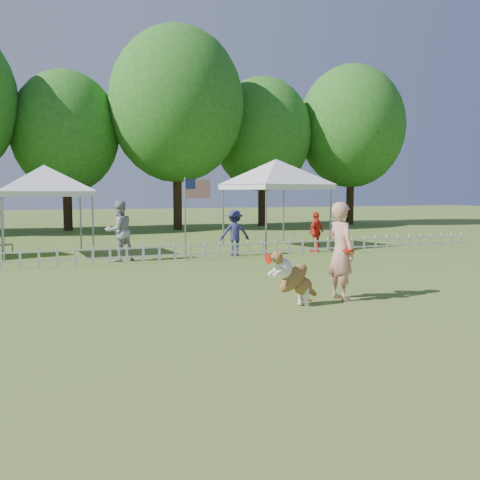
{
  "coord_description": "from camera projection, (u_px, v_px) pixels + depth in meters",
  "views": [
    {
      "loc": [
        -4.89,
        -9.23,
        2.19
      ],
      "look_at": [
        -0.51,
        2.0,
        1.1
      ],
      "focal_mm": 40.0,
      "sensor_mm": 36.0,
      "label": 1
    }
  ],
  "objects": [
    {
      "name": "tree_center_right",
      "position": [
        177.0,
        120.0,
        30.54
      ],
      "size": [
        7.6,
        7.6,
        12.6
      ],
      "primitive_type": null,
      "color": "#245C1A",
      "rests_on": "ground"
    },
    {
      "name": "canopy_tent_left",
      "position": [
        45.0,
        212.0,
        18.06
      ],
      "size": [
        3.1,
        3.1,
        3.02
      ],
      "primitive_type": null,
      "rotation": [
        0.0,
        0.0,
        0.06
      ],
      "color": "white",
      "rests_on": "ground"
    },
    {
      "name": "tree_far_right",
      "position": [
        351.0,
        139.0,
        35.4
      ],
      "size": [
        7.0,
        7.0,
        11.4
      ],
      "primitive_type": null,
      "color": "#245C1A",
      "rests_on": "ground"
    },
    {
      "name": "flag_pole",
      "position": [
        185.0,
        219.0,
        17.19
      ],
      "size": [
        1.01,
        0.35,
        2.65
      ],
      "primitive_type": null,
      "rotation": [
        0.0,
        0.0,
        0.25
      ],
      "color": "gray",
      "rests_on": "ground"
    },
    {
      "name": "canopy_tent_right",
      "position": [
        276.0,
        205.0,
        20.83
      ],
      "size": [
        3.82,
        3.82,
        3.37
      ],
      "primitive_type": null,
      "rotation": [
        0.0,
        0.0,
        0.19
      ],
      "color": "white",
      "rests_on": "ground"
    },
    {
      "name": "tree_center_left",
      "position": [
        66.0,
        143.0,
        29.89
      ],
      "size": [
        6.0,
        6.0,
        9.8
      ],
      "primitive_type": null,
      "color": "#245C1A",
      "rests_on": "ground"
    },
    {
      "name": "ground",
      "position": [
        301.0,
        303.0,
        10.53
      ],
      "size": [
        120.0,
        120.0,
        0.0
      ],
      "primitive_type": "plane",
      "color": "#436720",
      "rests_on": "ground"
    },
    {
      "name": "handler",
      "position": [
        341.0,
        251.0,
        10.79
      ],
      "size": [
        0.52,
        0.75,
        1.99
      ],
      "primitive_type": "imported",
      "rotation": [
        0.0,
        0.0,
        1.63
      ],
      "color": "tan",
      "rests_on": "ground"
    },
    {
      "name": "spectator_b",
      "position": [
        235.0,
        233.0,
        18.3
      ],
      "size": [
        1.11,
        0.77,
        1.57
      ],
      "primitive_type": "imported",
      "rotation": [
        0.0,
        0.0,
        2.94
      ],
      "color": "navy",
      "rests_on": "ground"
    },
    {
      "name": "picket_fence",
      "position": [
        198.0,
        251.0,
        17.0
      ],
      "size": [
        22.0,
        0.08,
        0.6
      ],
      "primitive_type": null,
      "color": "white",
      "rests_on": "ground"
    },
    {
      "name": "dog",
      "position": [
        294.0,
        278.0,
        10.22
      ],
      "size": [
        1.1,
        0.51,
        1.09
      ],
      "primitive_type": null,
      "rotation": [
        0.0,
        0.0,
        0.16
      ],
      "color": "brown",
      "rests_on": "ground"
    },
    {
      "name": "spectator_c",
      "position": [
        316.0,
        232.0,
        19.41
      ],
      "size": [
        0.92,
        0.74,
        1.47
      ],
      "primitive_type": "imported",
      "rotation": [
        0.0,
        0.0,
        3.66
      ],
      "color": "red",
      "rests_on": "ground"
    },
    {
      "name": "frisbee_on_turf",
      "position": [
        305.0,
        300.0,
        10.79
      ],
      "size": [
        0.26,
        0.26,
        0.02
      ],
      "primitive_type": "cylinder",
      "rotation": [
        0.0,
        0.0,
        0.03
      ],
      "color": "red",
      "rests_on": "ground"
    },
    {
      "name": "spectator_a",
      "position": [
        119.0,
        231.0,
        16.86
      ],
      "size": [
        1.13,
        1.02,
        1.92
      ],
      "primitive_type": "imported",
      "rotation": [
        0.0,
        0.0,
        3.52
      ],
      "color": "#A2A3A7",
      "rests_on": "ground"
    },
    {
      "name": "tree_right",
      "position": [
        262.0,
        145.0,
        34.2
      ],
      "size": [
        6.2,
        6.2,
        10.4
      ],
      "primitive_type": null,
      "color": "#245C1A",
      "rests_on": "ground"
    }
  ]
}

